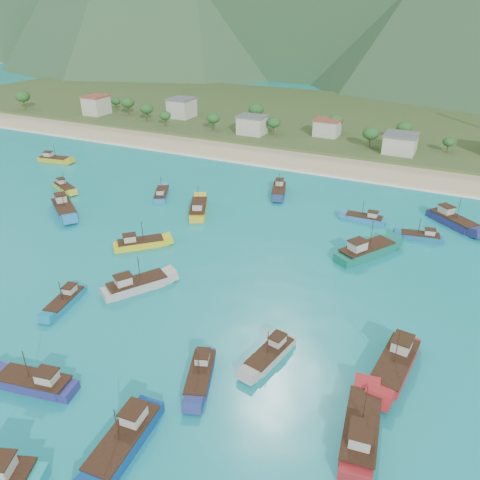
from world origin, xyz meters
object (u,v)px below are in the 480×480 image
at_px(boat_8, 125,441).
at_px(boat_16, 36,383).
at_px(boat_24, 162,195).
at_px(boat_12, 365,252).
at_px(boat_7, 270,355).
at_px(boat_26, 279,191).
at_px(boat_28, 140,244).
at_px(boat_19, 452,221).
at_px(boat_2, 64,209).
at_px(boat_22, 136,286).
at_px(boat_1, 64,188).
at_px(boat_5, 198,209).
at_px(boat_11, 66,301).
at_px(boat_17, 421,237).
at_px(boat_18, 54,160).
at_px(boat_0, 361,432).
at_px(boat_20, 365,219).
at_px(boat_14, 395,365).
at_px(boat_4, 201,375).

relative_size(boat_8, boat_16, 1.09).
xyz_separation_m(boat_16, boat_24, (-22.57, 60.45, -0.11)).
distance_m(boat_12, boat_16, 59.81).
bearing_deg(boat_8, boat_24, -63.51).
relative_size(boat_7, boat_16, 0.88).
xyz_separation_m(boat_26, boat_28, (-13.99, -38.83, -0.05)).
relative_size(boat_16, boat_19, 0.94).
bearing_deg(boat_2, boat_22, 96.91).
height_order(boat_1, boat_5, boat_5).
height_order(boat_11, boat_24, boat_24).
bearing_deg(boat_24, boat_26, 3.05).
bearing_deg(boat_22, boat_16, -51.46).
height_order(boat_16, boat_26, boat_16).
xyz_separation_m(boat_19, boat_22, (-45.82, -50.66, -0.10)).
xyz_separation_m(boat_17, boat_18, (-106.09, 5.96, 0.18)).
distance_m(boat_1, boat_28, 40.27).
height_order(boat_0, boat_28, boat_0).
distance_m(boat_5, boat_12, 39.11).
xyz_separation_m(boat_8, boat_20, (10.42, 70.12, -0.30)).
height_order(boat_1, boat_17, boat_1).
height_order(boat_12, boat_28, boat_12).
height_order(boat_5, boat_17, boat_5).
distance_m(boat_0, boat_2, 81.89).
bearing_deg(boat_7, boat_18, -18.50).
bearing_deg(boat_20, boat_16, 158.14).
height_order(boat_14, boat_20, boat_14).
bearing_deg(boat_5, boat_2, 179.94).
xyz_separation_m(boat_4, boat_28, (-28.99, 26.16, 0.07)).
distance_m(boat_17, boat_18, 106.26).
relative_size(boat_2, boat_28, 1.34).
bearing_deg(boat_7, boat_14, -151.38).
relative_size(boat_7, boat_11, 1.07).
height_order(boat_2, boat_19, boat_2).
xyz_separation_m(boat_4, boat_18, (-85.67, 59.80, 0.08)).
distance_m(boat_18, boat_19, 111.35).
distance_m(boat_17, boat_28, 56.63).
height_order(boat_2, boat_7, boat_2).
distance_m(boat_18, boat_24, 46.45).
bearing_deg(boat_22, boat_5, 134.42).
height_order(boat_0, boat_14, boat_14).
xyz_separation_m(boat_5, boat_24, (-13.14, 4.43, -0.22)).
distance_m(boat_16, boat_24, 64.52).
distance_m(boat_17, boat_20, 12.83).
xyz_separation_m(boat_19, boat_24, (-65.84, -13.89, -0.28)).
bearing_deg(boat_22, boat_20, 89.76).
relative_size(boat_7, boat_22, 0.86).
bearing_deg(boat_5, boat_11, -116.91).
bearing_deg(boat_1, boat_26, 137.50).
xyz_separation_m(boat_0, boat_22, (-40.69, 13.57, -0.12)).
xyz_separation_m(boat_17, boat_26, (-35.41, 11.15, 0.21)).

